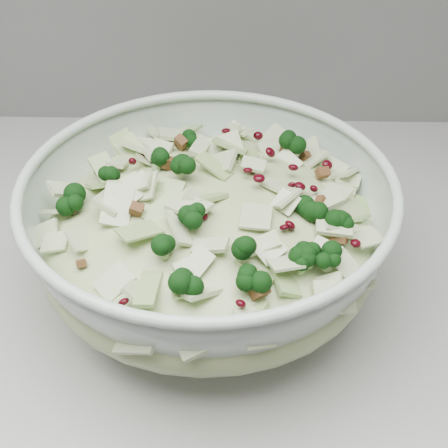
% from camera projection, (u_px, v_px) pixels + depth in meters
% --- Properties ---
extents(mixing_bowl, '(0.41, 0.41, 0.15)m').
position_uv_depth(mixing_bowl, '(209.00, 235.00, 0.63)').
color(mixing_bowl, '#B8CBBC').
rests_on(mixing_bowl, counter).
extents(salad, '(0.37, 0.37, 0.15)m').
position_uv_depth(salad, '(209.00, 217.00, 0.62)').
color(salad, '#B7C687').
rests_on(salad, mixing_bowl).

